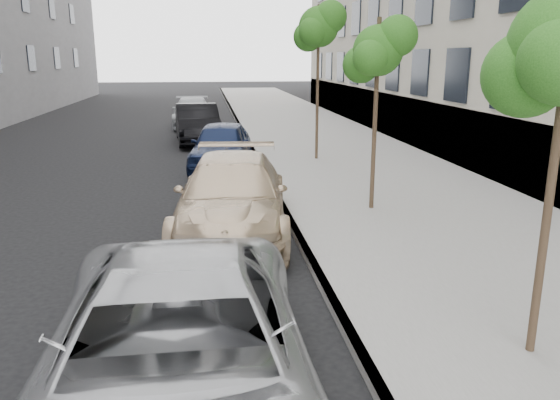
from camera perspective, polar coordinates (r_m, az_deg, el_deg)
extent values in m
cube|color=gray|center=(28.59, 2.19, 7.68)|extent=(6.40, 72.00, 0.14)
cube|color=#9E9B93|center=(28.22, -4.13, 7.56)|extent=(0.15, 72.00, 0.14)
cylinder|color=#38281C|center=(6.76, 26.54, 2.01)|extent=(0.10, 0.10, 4.24)
sphere|color=#1E5716|center=(6.68, 24.27, 11.84)|extent=(0.94, 0.94, 0.94)
cylinder|color=#38281C|center=(12.60, 9.91, 8.61)|extent=(0.10, 0.10, 4.26)
sphere|color=#1E5716|center=(12.54, 10.21, 15.12)|extent=(1.11, 1.11, 1.11)
sphere|color=#1E5716|center=(12.46, 12.16, 16.41)|extent=(0.89, 0.89, 0.89)
sphere|color=#1E5716|center=(12.69, 8.47, 13.83)|extent=(0.83, 0.83, 0.83)
cylinder|color=#38281C|center=(18.85, 3.95, 12.00)|extent=(0.10, 0.10, 5.09)
sphere|color=#1E5716|center=(18.86, 4.05, 17.60)|extent=(1.32, 1.32, 1.32)
sphere|color=#1E5716|center=(18.75, 5.30, 18.51)|extent=(1.06, 1.06, 1.06)
sphere|color=#1E5716|center=(19.03, 2.95, 16.69)|extent=(0.99, 0.99, 0.99)
imported|color=#A3A4A7|center=(5.47, -10.73, -16.02)|extent=(2.63, 5.69, 1.58)
imported|color=#CCB391|center=(11.23, -5.01, 0.36)|extent=(2.74, 5.64, 1.58)
imported|color=#101A37|center=(17.99, -6.12, 5.69)|extent=(2.42, 4.71, 1.54)
imported|color=black|center=(23.79, -8.63, 7.90)|extent=(2.11, 5.05, 1.63)
imported|color=#919498|center=(29.41, -9.11, 9.03)|extent=(2.23, 5.20, 1.49)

